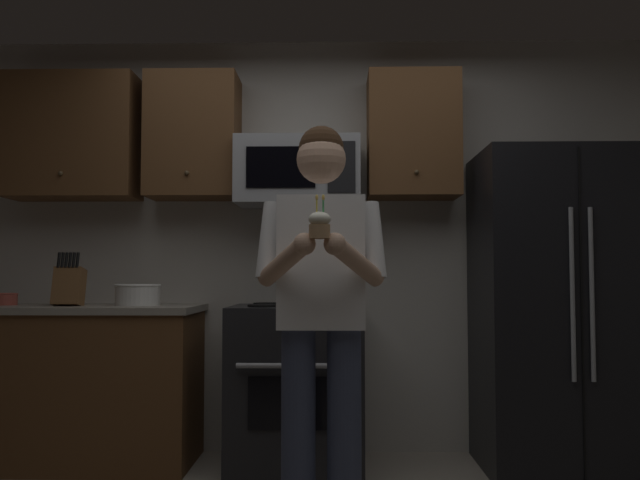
% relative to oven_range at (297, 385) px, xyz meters
% --- Properties ---
extents(wall_back, '(4.40, 0.10, 2.60)m').
position_rel_oven_range_xyz_m(wall_back, '(0.15, 0.39, 0.84)').
color(wall_back, beige).
rests_on(wall_back, ground).
extents(oven_range, '(0.76, 0.70, 0.93)m').
position_rel_oven_range_xyz_m(oven_range, '(0.00, 0.00, 0.00)').
color(oven_range, black).
rests_on(oven_range, ground).
extents(microwave, '(0.74, 0.41, 0.40)m').
position_rel_oven_range_xyz_m(microwave, '(0.00, 0.12, 1.26)').
color(microwave, '#9EA0A5').
extents(refrigerator, '(0.90, 0.75, 1.80)m').
position_rel_oven_range_xyz_m(refrigerator, '(1.50, -0.04, 0.44)').
color(refrigerator, black).
rests_on(refrigerator, ground).
extents(cabinet_row_upper, '(2.78, 0.36, 0.76)m').
position_rel_oven_range_xyz_m(cabinet_row_upper, '(-0.57, 0.17, 1.49)').
color(cabinet_row_upper, brown).
extents(counter_left, '(1.44, 0.66, 0.92)m').
position_rel_oven_range_xyz_m(counter_left, '(-1.30, 0.02, 0.00)').
color(counter_left, brown).
rests_on(counter_left, ground).
extents(knife_block, '(0.16, 0.15, 0.32)m').
position_rel_oven_range_xyz_m(knife_block, '(-1.33, -0.03, 0.58)').
color(knife_block, brown).
rests_on(knife_block, counter_left).
extents(bowl_large_white, '(0.27, 0.27, 0.12)m').
position_rel_oven_range_xyz_m(bowl_large_white, '(-0.95, 0.05, 0.52)').
color(bowl_large_white, white).
rests_on(bowl_large_white, counter_left).
extents(bowl_small_colored, '(0.15, 0.15, 0.07)m').
position_rel_oven_range_xyz_m(bowl_small_colored, '(-1.75, 0.07, 0.50)').
color(bowl_small_colored, '#B24C3F').
rests_on(bowl_small_colored, counter_left).
extents(person, '(0.60, 0.48, 1.76)m').
position_rel_oven_range_xyz_m(person, '(0.16, -0.98, 0.53)').
color(person, '#383F59').
rests_on(person, ground).
extents(cupcake, '(0.09, 0.09, 0.17)m').
position_rel_oven_range_xyz_m(cupcake, '(0.16, -1.31, 0.83)').
color(cupcake, '#A87F56').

